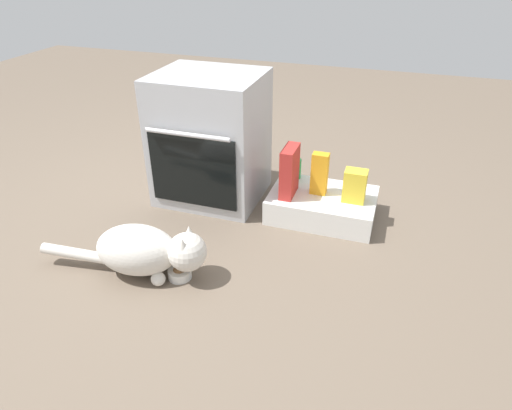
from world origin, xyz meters
TOP-DOWN VIEW (x-y plane):
  - ground at (0.00, 0.00)m, footprint 8.00×8.00m
  - oven at (0.02, 0.49)m, footprint 0.60×0.56m
  - pantry_cabinet at (0.71, 0.45)m, footprint 0.59×0.40m
  - food_bowl at (0.19, -0.30)m, footprint 0.11×0.11m
  - cat at (0.04, -0.33)m, footprint 0.82×0.30m
  - juice_carton at (0.68, 0.46)m, footprint 0.09×0.06m
  - snack_bag at (0.88, 0.43)m, footprint 0.12×0.09m
  - cereal_box at (0.53, 0.39)m, footprint 0.07×0.18m
  - soda_can at (0.51, 0.60)m, footprint 0.07×0.07m

SIDE VIEW (x-z plane):
  - ground at x=0.00m, z-range 0.00..0.00m
  - food_bowl at x=0.19m, z-range -0.01..0.06m
  - pantry_cabinet at x=0.71m, z-range 0.00..0.14m
  - cat at x=0.04m, z-range 0.01..0.27m
  - soda_can at x=0.51m, z-range 0.14..0.26m
  - snack_bag at x=0.88m, z-range 0.14..0.32m
  - juice_carton at x=0.68m, z-range 0.14..0.38m
  - cereal_box at x=0.53m, z-range 0.14..0.42m
  - oven at x=0.02m, z-range 0.00..0.75m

